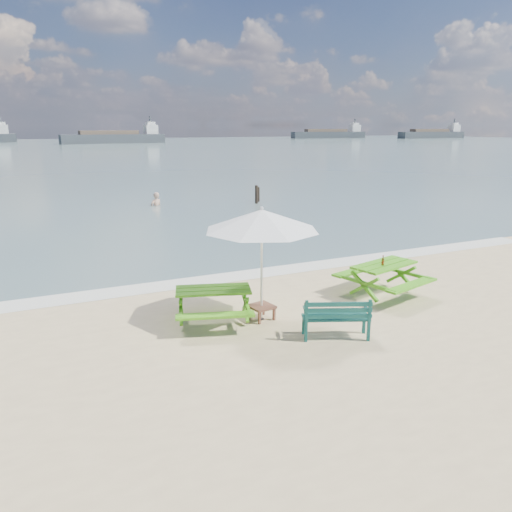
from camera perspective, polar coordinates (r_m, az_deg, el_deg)
name	(u,v)px	position (r m, az deg, el deg)	size (l,w,h in m)	color
sea	(57,151)	(93.33, -21.80, 11.12)	(300.00, 300.00, 0.00)	slate
foam_strip	(247,275)	(14.46, -1.06, -2.15)	(22.00, 0.90, 0.01)	silver
picnic_table_left	(214,306)	(11.01, -4.87, -5.72)	(2.07, 2.19, 0.77)	#479716
picnic_table_right	(383,280)	(13.05, 14.35, -2.70)	(2.20, 2.34, 0.84)	#449A17
park_bench	(336,325)	(10.38, 9.08, -7.83)	(1.42, 0.94, 0.83)	#10463F
side_table	(261,312)	(11.19, 0.63, -6.41)	(0.59, 0.59, 0.33)	brown
patio_umbrella	(262,220)	(10.62, 0.66, 4.13)	(2.93, 2.93, 2.48)	silver
beer_bottle	(383,262)	(12.74, 14.29, -0.68)	(0.07, 0.07, 0.26)	#944715
swimmer	(156,209)	(27.67, -11.32, 5.29)	(0.78, 0.65, 1.82)	tan
mooring_pilings	(257,196)	(28.00, 0.14, 6.85)	(0.56, 0.76, 1.20)	black
cargo_ships	(231,136)	(146.88, -2.89, 13.53)	(164.56, 26.34, 4.40)	#373C41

